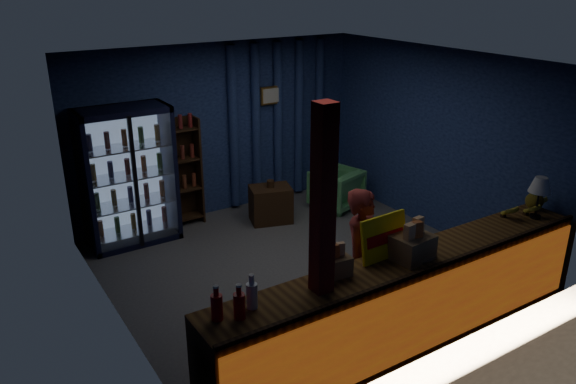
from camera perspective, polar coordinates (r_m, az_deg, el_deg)
name	(u,v)px	position (r m, az deg, el deg)	size (l,w,h in m)	color
ground	(300,265)	(7.29, 1.19, -7.45)	(4.60, 4.60, 0.00)	#515154
room_walls	(301,148)	(6.67, 1.29, 4.44)	(4.60, 4.60, 4.60)	navy
counter	(407,302)	(5.78, 11.97, -10.84)	(4.40, 0.57, 0.99)	brown
support_post	(322,254)	(4.77, 3.46, -6.28)	(0.16, 0.16, 2.60)	maroon
beverage_cooler	(127,177)	(7.92, -16.04, 1.52)	(1.20, 0.62, 1.90)	black
bottle_shelf	(182,172)	(8.35, -10.69, 1.99)	(0.50, 0.28, 1.60)	#3C2513
curtain_folds	(278,122)	(9.00, -1.01, 7.13)	(1.74, 0.14, 2.50)	navy
framed_picture	(271,95)	(8.79, -1.73, 9.79)	(0.36, 0.04, 0.28)	gold
shopkeeper	(362,260)	(5.83, 7.57, -6.86)	(0.56, 0.37, 1.54)	maroon
green_chair	(336,189)	(8.94, 4.90, 0.35)	(0.68, 0.70, 0.63)	#5CB968
side_table	(271,204)	(8.43, -1.77, -1.22)	(0.70, 0.59, 0.65)	#3C2513
yellow_sign	(384,237)	(5.42, 9.74, -4.57)	(0.55, 0.12, 0.43)	#FFEF0D
soda_bottles	(236,302)	(4.56, -5.29, -11.03)	(0.41, 0.17, 0.31)	red
snack_box_left	(412,245)	(5.50, 12.50, -5.29)	(0.40, 0.34, 0.40)	olive
snack_box_centre	(334,264)	(5.13, 4.65, -7.28)	(0.30, 0.26, 0.30)	olive
pastry_tray	(413,252)	(5.63, 12.60, -5.94)	(0.45, 0.45, 0.07)	silver
banana_bunches	(524,207)	(6.90, 22.89, -1.44)	(0.76, 0.30, 0.17)	gold
table_lamp	(540,186)	(6.74, 24.25, 0.52)	(0.25, 0.25, 0.48)	black
pineapple	(535,198)	(7.04, 23.79, -0.59)	(0.20, 0.20, 0.35)	olive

